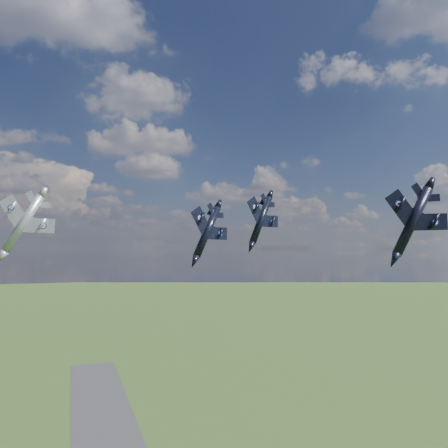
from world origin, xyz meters
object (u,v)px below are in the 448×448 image
object	(u,v)px
jet_right_navy	(413,221)
jet_lead_navy	(207,232)
jet_high_navy	(261,220)
jet_left_silver	(23,223)

from	to	relation	value
jet_right_navy	jet_lead_navy	bearing A→B (deg)	133.33
jet_high_navy	jet_left_silver	bearing A→B (deg)	-179.68
jet_right_navy	jet_high_navy	distance (m)	44.40
jet_lead_navy	jet_high_navy	bearing A→B (deg)	4.39
jet_high_navy	jet_lead_navy	bearing A→B (deg)	-174.15
jet_lead_navy	jet_right_navy	xyz separation A→B (m)	(16.83, -36.31, 0.30)
jet_right_navy	jet_left_silver	bearing A→B (deg)	171.22
jet_high_navy	jet_right_navy	bearing A→B (deg)	-109.75
jet_left_silver	jet_high_navy	bearing A→B (deg)	30.97
jet_lead_navy	jet_right_navy	world-z (taller)	jet_lead_navy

